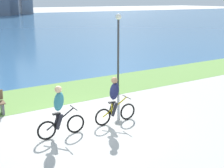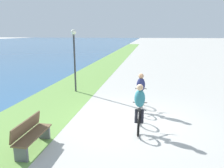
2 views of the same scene
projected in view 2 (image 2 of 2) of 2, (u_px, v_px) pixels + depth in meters
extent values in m
plane|color=#B2AFA8|center=(127.00, 120.00, 8.50)|extent=(300.00, 300.00, 0.00)
cube|color=#6B9947|center=(37.00, 114.00, 9.11)|extent=(120.00, 3.28, 0.01)
torus|color=black|center=(141.00, 100.00, 9.96)|extent=(0.61, 0.06, 0.61)
torus|color=black|center=(140.00, 107.00, 8.99)|extent=(0.61, 0.06, 0.61)
cylinder|color=gold|center=(140.00, 98.00, 9.39)|extent=(0.98, 0.04, 0.59)
cylinder|color=gold|center=(140.00, 99.00, 9.28)|extent=(0.04, 0.04, 0.45)
cube|color=black|center=(140.00, 94.00, 9.22)|extent=(0.24, 0.10, 0.05)
cylinder|color=black|center=(141.00, 89.00, 9.79)|extent=(0.03, 0.52, 0.03)
ellipsoid|color=#1E234C|center=(141.00, 85.00, 9.24)|extent=(0.40, 0.36, 0.65)
sphere|color=#A57A59|center=(141.00, 76.00, 9.15)|extent=(0.22, 0.22, 0.22)
cylinder|color=#26262D|center=(138.00, 99.00, 9.34)|extent=(0.27, 0.11, 0.49)
cylinder|color=#26262D|center=(143.00, 99.00, 9.31)|extent=(0.27, 0.11, 0.49)
torus|color=black|center=(140.00, 116.00, 8.00)|extent=(0.61, 0.06, 0.61)
torus|color=black|center=(138.00, 127.00, 7.07)|extent=(0.61, 0.06, 0.61)
cylinder|color=black|center=(139.00, 114.00, 7.45)|extent=(0.94, 0.04, 0.59)
cylinder|color=black|center=(139.00, 117.00, 7.34)|extent=(0.04, 0.04, 0.46)
cube|color=black|center=(139.00, 110.00, 7.29)|extent=(0.24, 0.10, 0.05)
cylinder|color=black|center=(140.00, 102.00, 7.82)|extent=(0.03, 0.52, 0.03)
ellipsoid|color=teal|center=(140.00, 98.00, 7.29)|extent=(0.40, 0.36, 0.65)
sphere|color=#D8AD84|center=(140.00, 87.00, 7.21)|extent=(0.22, 0.22, 0.22)
cylinder|color=#26262D|center=(136.00, 116.00, 7.40)|extent=(0.27, 0.11, 0.49)
cylinder|color=#26262D|center=(142.00, 116.00, 7.37)|extent=(0.27, 0.11, 0.49)
cube|color=brown|center=(33.00, 135.00, 6.25)|extent=(1.50, 0.45, 0.04)
cube|color=brown|center=(26.00, 126.00, 6.22)|extent=(1.50, 0.11, 0.40)
cube|color=#595960|center=(44.00, 132.00, 6.92)|extent=(0.08, 0.37, 0.45)
cube|color=#595960|center=(21.00, 154.00, 5.68)|extent=(0.08, 0.37, 0.45)
cylinder|color=#38383D|center=(75.00, 63.00, 12.25)|extent=(0.10, 0.10, 3.26)
sphere|color=white|center=(74.00, 32.00, 11.85)|extent=(0.28, 0.28, 0.28)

